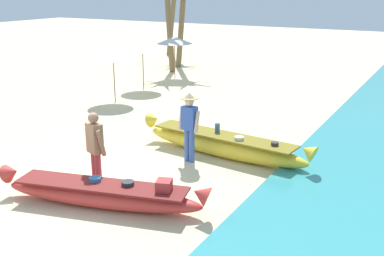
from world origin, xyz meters
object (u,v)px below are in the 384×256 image
person_vendor_hatted (189,122)px  person_tourist_customer (95,147)px  boat_red_foreground (103,194)px  boat_yellow_midground (223,145)px

person_vendor_hatted → person_tourist_customer: person_vendor_hatted is taller
boat_red_foreground → person_tourist_customer: 1.09m
boat_yellow_midground → person_tourist_customer: size_ratio=2.91×
person_vendor_hatted → person_tourist_customer: size_ratio=1.03×
boat_yellow_midground → person_vendor_hatted: 1.14m
boat_red_foreground → person_tourist_customer: size_ratio=2.57×
boat_red_foreground → person_tourist_customer: bearing=137.5°
boat_red_foreground → person_vendor_hatted: size_ratio=2.51×
person_vendor_hatted → person_tourist_customer: (-0.89, -2.35, -0.05)m
boat_yellow_midground → person_vendor_hatted: (-0.55, -0.72, 0.69)m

